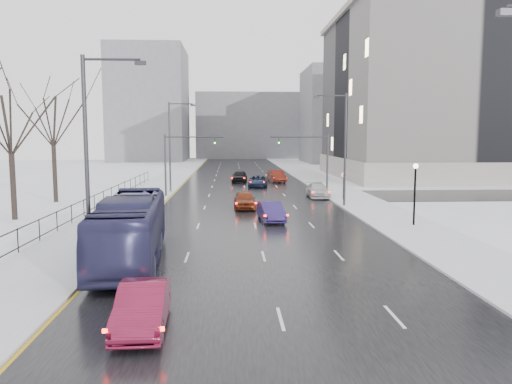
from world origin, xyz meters
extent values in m
cube|color=black|center=(0.00, 60.00, 0.02)|extent=(16.00, 150.00, 0.04)
cube|color=black|center=(0.00, 48.00, 0.02)|extent=(130.00, 10.00, 0.04)
cube|color=silver|center=(-10.50, 60.00, 0.08)|extent=(5.00, 150.00, 0.16)
cube|color=silver|center=(10.50, 60.00, 0.08)|extent=(5.00, 150.00, 0.16)
cube|color=white|center=(-20.00, 60.00, 0.06)|extent=(14.00, 150.00, 0.12)
cube|color=black|center=(-13.00, 30.00, 1.41)|extent=(0.04, 70.00, 0.05)
cube|color=black|center=(-13.00, 30.00, 0.41)|extent=(0.04, 70.00, 0.05)
cylinder|color=black|center=(-13.00, 30.00, 0.81)|extent=(0.06, 0.06, 1.30)
cube|color=#2D2D33|center=(5.80, 10.00, 9.65)|extent=(0.50, 0.25, 0.18)
cylinder|color=#2D2D33|center=(8.40, 40.00, 5.00)|extent=(0.20, 0.20, 10.00)
cylinder|color=#2D2D33|center=(7.10, 40.00, 9.80)|extent=(2.60, 0.12, 0.12)
cube|color=#2D2D33|center=(5.80, 40.00, 9.65)|extent=(0.50, 0.25, 0.18)
cylinder|color=#2D2D33|center=(-8.40, 20.00, 5.00)|extent=(0.20, 0.20, 10.00)
cylinder|color=#2D2D33|center=(-7.10, 20.00, 9.80)|extent=(2.60, 0.12, 0.12)
cube|color=#2D2D33|center=(-5.80, 20.00, 9.65)|extent=(0.50, 0.25, 0.18)
cylinder|color=#2D2D33|center=(-8.40, 52.00, 5.00)|extent=(0.20, 0.20, 10.00)
cylinder|color=#2D2D33|center=(-7.10, 52.00, 9.80)|extent=(2.60, 0.12, 0.12)
cube|color=#2D2D33|center=(-5.80, 52.00, 9.65)|extent=(0.50, 0.25, 0.18)
cylinder|color=black|center=(11.00, 30.00, 2.16)|extent=(0.14, 0.14, 4.00)
sphere|color=#FFE5B2|center=(11.00, 30.00, 4.26)|extent=(0.36, 0.36, 0.36)
cylinder|color=#2D2D33|center=(8.40, 48.00, 3.25)|extent=(0.20, 0.20, 6.50)
cylinder|color=#2D2D33|center=(5.40, 48.00, 6.20)|extent=(6.00, 0.12, 0.12)
imported|color=#2D2D33|center=(3.30, 48.00, 5.60)|extent=(0.15, 0.18, 0.90)
sphere|color=#19FF33|center=(3.30, 47.85, 5.60)|extent=(0.16, 0.16, 0.16)
cylinder|color=#2D2D33|center=(-8.40, 48.00, 3.25)|extent=(0.20, 0.20, 6.50)
cylinder|color=#2D2D33|center=(-5.40, 48.00, 6.20)|extent=(6.00, 0.12, 0.12)
imported|color=#2D2D33|center=(-3.30, 48.00, 5.60)|extent=(0.15, 0.18, 0.90)
sphere|color=#19FF33|center=(-3.30, 47.85, 5.60)|extent=(0.16, 0.16, 0.16)
cylinder|color=#2D2D33|center=(9.20, 44.00, 1.41)|extent=(0.06, 0.06, 2.50)
cylinder|color=white|center=(9.20, 44.00, 2.56)|extent=(0.60, 0.03, 0.60)
torus|color=#B20C0C|center=(9.20, 44.00, 2.56)|extent=(0.58, 0.06, 0.58)
cube|color=gray|center=(35.00, 72.00, 12.00)|extent=(40.00, 30.00, 24.00)
cube|color=gray|center=(35.00, 72.00, 24.40)|extent=(41.00, 31.00, 0.80)
cube|color=gray|center=(35.00, 72.00, 1.50)|extent=(40.60, 30.60, 3.00)
cube|color=slate|center=(28.00, 115.00, 11.00)|extent=(24.00, 20.00, 22.00)
cube|color=slate|center=(-22.00, 125.00, 14.00)|extent=(18.00, 22.00, 28.00)
cube|color=slate|center=(4.00, 140.00, 9.00)|extent=(30.00, 18.00, 18.00)
imported|color=maroon|center=(-4.61, 12.41, 0.77)|extent=(1.76, 4.51, 1.46)
imported|color=#2B2A53|center=(-6.72, 21.35, 1.69)|extent=(3.73, 12.05, 3.30)
imported|color=maroon|center=(-0.50, 39.30, 0.80)|extent=(1.93, 4.50, 1.52)
imported|color=navy|center=(1.27, 32.73, 0.76)|extent=(1.97, 4.49, 1.44)
imported|color=#141F3D|center=(1.67, 57.83, 0.73)|extent=(2.73, 5.14, 1.38)
imported|color=#BBBBBF|center=(7.20, 46.77, 0.76)|extent=(2.01, 4.93, 1.43)
imported|color=black|center=(-0.50, 63.99, 0.84)|extent=(2.37, 4.87, 1.60)
imported|color=#53170E|center=(4.53, 63.87, 0.87)|extent=(2.38, 5.19, 1.65)
camera|label=1|loc=(-1.70, -3.57, 6.34)|focal=35.00mm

